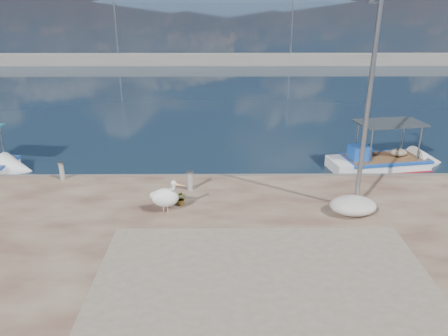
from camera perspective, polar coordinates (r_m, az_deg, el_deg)
ground at (r=14.10m, az=0.12°, el=-10.65°), size 1400.00×1400.00×0.00m
quay_patch at (r=11.41m, az=5.51°, el=-16.49°), size 9.00×7.00×0.01m
breakwater at (r=52.39m, az=-0.31°, el=14.01°), size 120.00×2.20×7.50m
boat_right at (r=21.74m, az=20.08°, el=0.54°), size 5.57×2.62×2.57m
pelican at (r=15.17m, az=-7.64°, el=-3.78°), size 1.29×0.78×1.22m
lamp_post at (r=15.13m, az=18.08°, el=6.27°), size 0.44×0.96×7.00m
bollard_near at (r=16.83m, az=-4.45°, el=-1.56°), size 0.26×0.26×0.79m
bollard_far at (r=18.95m, az=-20.45°, el=-0.24°), size 0.25×0.25×0.77m
potted_plant at (r=15.73m, az=-5.64°, el=-3.94°), size 0.53×0.47×0.54m
net_pile_d at (r=15.70m, az=16.50°, el=-4.73°), size 1.60×1.20×0.60m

